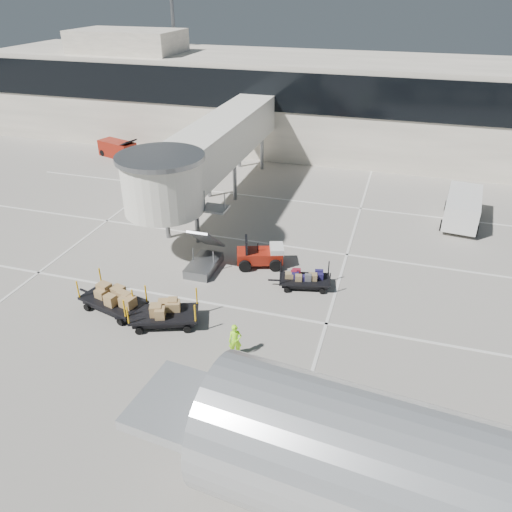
% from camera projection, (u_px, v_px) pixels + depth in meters
% --- Properties ---
extents(ground, '(140.00, 140.00, 0.00)m').
position_uv_depth(ground, '(192.00, 326.00, 23.27)').
color(ground, '#ACA59A').
rests_on(ground, ground).
extents(lane_markings, '(40.00, 30.00, 0.02)m').
position_uv_depth(lane_markings, '(241.00, 237.00, 31.23)').
color(lane_markings, silver).
rests_on(lane_markings, ground).
extents(terminal, '(64.00, 12.11, 15.20)m').
position_uv_depth(terminal, '(313.00, 102.00, 46.35)').
color(terminal, silver).
rests_on(terminal, ground).
extents(jet_bridge, '(5.70, 20.40, 6.03)m').
position_uv_depth(jet_bridge, '(206.00, 152.00, 32.42)').
color(jet_bridge, white).
rests_on(jet_bridge, ground).
extents(baggage_tug, '(2.84, 2.32, 1.69)m').
position_uv_depth(baggage_tug, '(261.00, 255.00, 27.93)').
color(baggage_tug, maroon).
rests_on(baggage_tug, ground).
extents(suitcase_cart, '(3.30, 1.85, 1.26)m').
position_uv_depth(suitcase_cart, '(304.00, 279.00, 25.99)').
color(suitcase_cart, black).
rests_on(suitcase_cart, ground).
extents(box_cart_near, '(3.89, 2.53, 1.51)m').
position_uv_depth(box_cart_near, '(164.00, 313.00, 23.18)').
color(box_cart_near, black).
rests_on(box_cart_near, ground).
extents(box_cart_far, '(4.01, 2.33, 1.54)m').
position_uv_depth(box_cart_far, '(114.00, 300.00, 24.13)').
color(box_cart_far, black).
rests_on(box_cart_far, ground).
extents(ground_worker, '(0.66, 0.54, 1.56)m').
position_uv_depth(ground_worker, '(235.00, 341.00, 21.11)').
color(ground_worker, '#9BFF1A').
rests_on(ground_worker, ground).
extents(minivan, '(2.69, 5.28, 1.93)m').
position_uv_depth(minivan, '(463.00, 206.00, 32.66)').
color(minivan, silver).
rests_on(minivan, ground).
extents(belt_loader, '(4.05, 2.51, 1.83)m').
position_uv_depth(belt_loader, '(118.00, 149.00, 44.93)').
color(belt_loader, maroon).
rests_on(belt_loader, ground).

